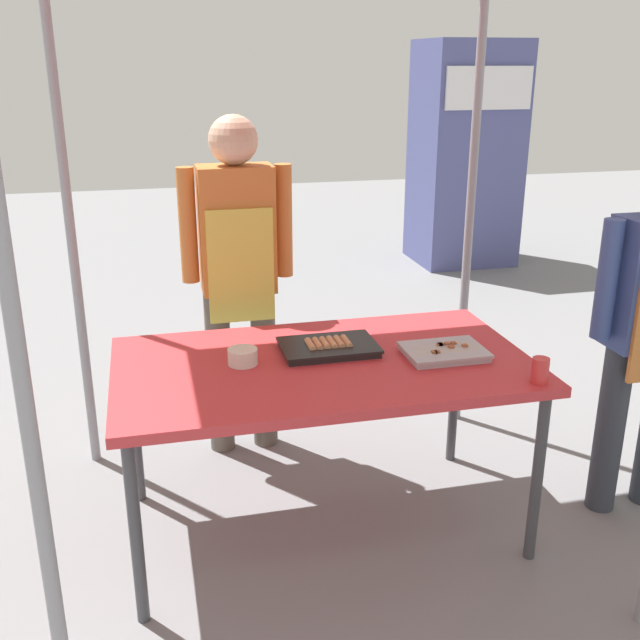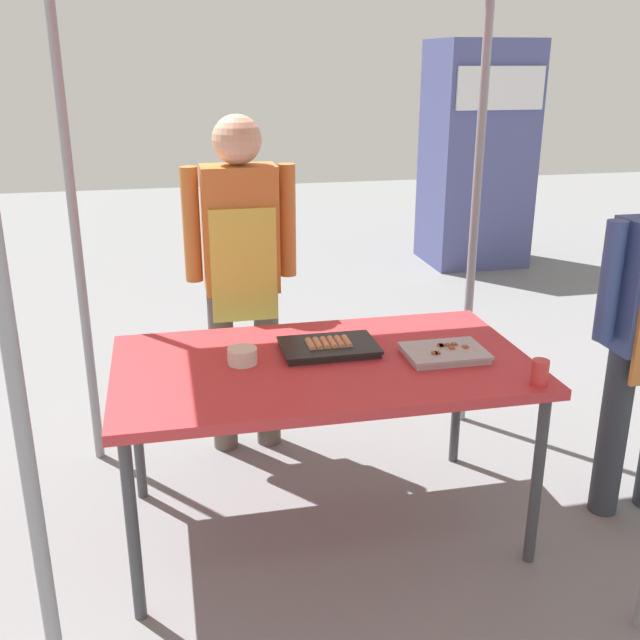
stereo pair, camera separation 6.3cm
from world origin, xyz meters
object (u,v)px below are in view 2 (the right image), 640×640
at_px(tray_meat_skewers, 445,353).
at_px(neighbor_stall_left, 477,155).
at_px(vendor_woman, 241,260).
at_px(drink_cup_near_edge, 540,373).
at_px(stall_table, 323,373).
at_px(condiment_bowl, 242,356).
at_px(tray_grilled_sausages, 329,347).

relative_size(tray_meat_skewers, neighbor_stall_left, 0.15).
bearing_deg(vendor_woman, drink_cup_near_edge, 128.97).
distance_m(stall_table, neighbor_stall_left, 4.59).
bearing_deg(stall_table, condiment_bowl, 172.51).
relative_size(vendor_woman, neighbor_stall_left, 0.80).
xyz_separation_m(tray_meat_skewers, vendor_woman, (-0.70, 0.83, 0.20)).
height_order(stall_table, condiment_bowl, condiment_bowl).
relative_size(tray_grilled_sausages, vendor_woman, 0.23).
relative_size(stall_table, condiment_bowl, 14.02).
relative_size(tray_grilled_sausages, drink_cup_near_edge, 4.02).
bearing_deg(stall_table, tray_meat_skewers, -7.61).
distance_m(stall_table, drink_cup_near_edge, 0.81).
xyz_separation_m(stall_table, tray_grilled_sausages, (0.04, 0.09, 0.07)).
bearing_deg(stall_table, vendor_woman, 106.11).
height_order(stall_table, vendor_woman, vendor_woman).
xyz_separation_m(condiment_bowl, neighbor_stall_left, (2.64, 3.90, 0.24)).
relative_size(condiment_bowl, neighbor_stall_left, 0.06).
bearing_deg(neighbor_stall_left, stall_table, -120.66).
distance_m(tray_grilled_sausages, tray_meat_skewers, 0.46).
bearing_deg(condiment_bowl, vendor_woman, 83.31).
bearing_deg(tray_meat_skewers, stall_table, 172.39).
height_order(tray_grilled_sausages, tray_meat_skewers, tray_grilled_sausages).
height_order(stall_table, tray_grilled_sausages, tray_grilled_sausages).
bearing_deg(condiment_bowl, tray_meat_skewers, -7.56).
bearing_deg(condiment_bowl, tray_grilled_sausages, 8.21).
height_order(condiment_bowl, drink_cup_near_edge, drink_cup_near_edge).
height_order(tray_meat_skewers, condiment_bowl, condiment_bowl).
relative_size(stall_table, tray_grilled_sausages, 4.19).
distance_m(stall_table, tray_grilled_sausages, 0.12).
bearing_deg(drink_cup_near_edge, condiment_bowl, 157.35).
bearing_deg(neighbor_stall_left, vendor_woman, -128.85).
height_order(tray_grilled_sausages, condiment_bowl, condiment_bowl).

